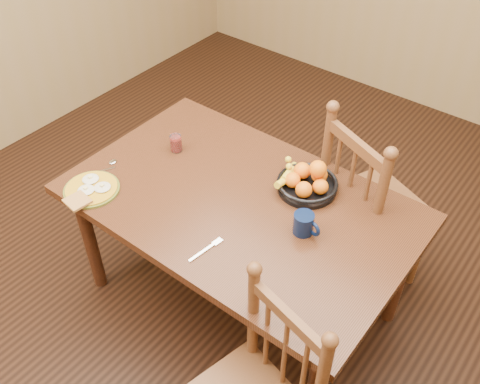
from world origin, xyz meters
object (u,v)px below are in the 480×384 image
Objects in this scene: chair_far at (369,208)px; breakfast_plate at (91,189)px; dining_table at (240,213)px; fruit_bowl at (307,182)px; coffee_mug at (304,224)px.

breakfast_plate is (-1.01, -0.94, 0.24)m from chair_far.
dining_table is 0.71m from chair_far.
fruit_bowl is at bearing 77.44° from chair_far.
chair_far is 1.40m from breakfast_plate.
fruit_bowl is (0.79, 0.64, 0.03)m from breakfast_plate.
chair_far is 0.62m from coffee_mug.
dining_table is 5.45× the size of breakfast_plate.
chair_far is 3.68× the size of breakfast_plate.
chair_far reaches higher than fruit_bowl.
breakfast_plate is at bearing -146.95° from dining_table.
fruit_bowl is at bearing 120.38° from coffee_mug.
dining_table is 11.95× the size of coffee_mug.
coffee_mug is (-0.07, -0.55, 0.28)m from chair_far.
breakfast_plate is at bearing -141.11° from fruit_bowl.
chair_far is 8.06× the size of coffee_mug.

